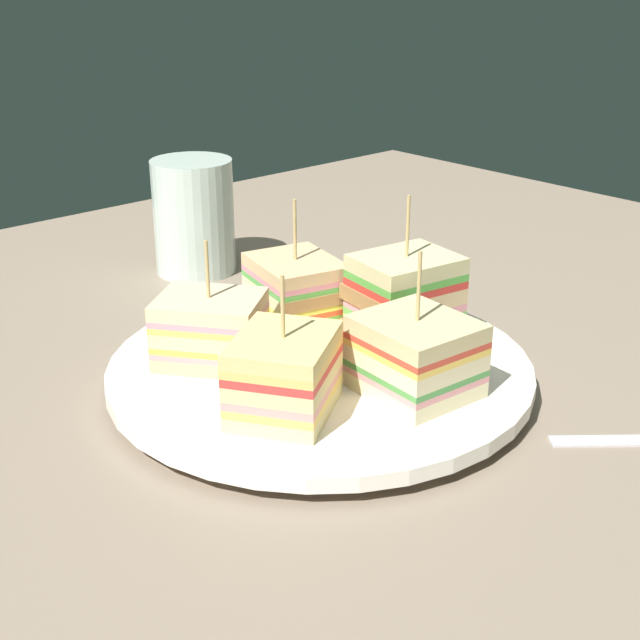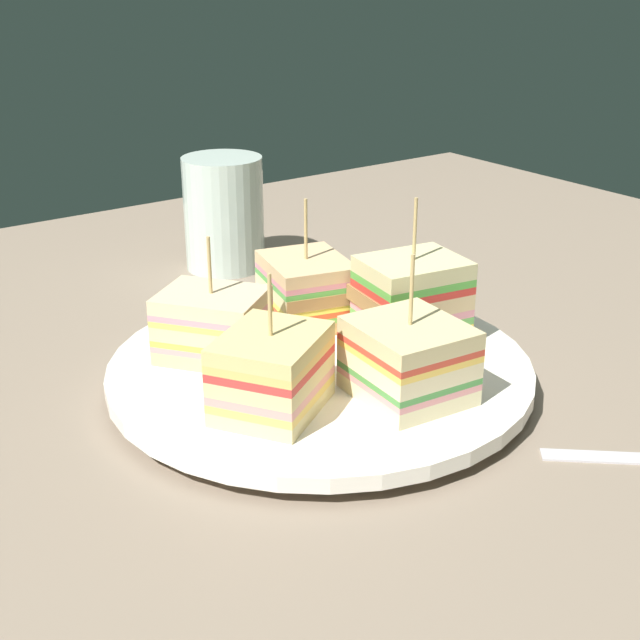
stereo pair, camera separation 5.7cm
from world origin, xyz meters
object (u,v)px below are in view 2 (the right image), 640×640
at_px(sandwich_wedge_0, 213,325).
at_px(sandwich_wedge_3, 411,301).
at_px(sandwich_wedge_1, 272,373).
at_px(sandwich_wedge_2, 408,360).
at_px(sandwich_wedge_4, 306,290).
at_px(plate, 320,371).
at_px(drinking_glass, 224,221).

bearing_deg(sandwich_wedge_0, sandwich_wedge_3, 28.01).
relative_size(sandwich_wedge_1, sandwich_wedge_2, 0.94).
bearing_deg(sandwich_wedge_4, sandwich_wedge_3, 41.10).
bearing_deg(sandwich_wedge_1, sandwich_wedge_0, 51.27).
xyz_separation_m(plate, sandwich_wedge_2, (0.02, -0.07, 0.03)).
relative_size(plate, sandwich_wedge_4, 3.06).
xyz_separation_m(sandwich_wedge_0, sandwich_wedge_1, (-0.01, -0.09, 0.00)).
distance_m(sandwich_wedge_1, drinking_glass, 0.31).
distance_m(plate, sandwich_wedge_4, 0.08).
height_order(plate, sandwich_wedge_4, sandwich_wedge_4).
distance_m(plate, sandwich_wedge_0, 0.08).
distance_m(sandwich_wedge_4, drinking_glass, 0.19).
distance_m(sandwich_wedge_0, sandwich_wedge_2, 0.14).
bearing_deg(sandwich_wedge_2, sandwich_wedge_0, 34.66).
bearing_deg(sandwich_wedge_4, sandwich_wedge_2, 5.88).
distance_m(plate, sandwich_wedge_3, 0.08).
height_order(sandwich_wedge_0, sandwich_wedge_1, sandwich_wedge_1).
bearing_deg(sandwich_wedge_3, sandwich_wedge_4, -53.37).
relative_size(sandwich_wedge_2, sandwich_wedge_3, 0.89).
bearing_deg(drinking_glass, plate, -106.11).
xyz_separation_m(sandwich_wedge_2, drinking_glass, (0.06, 0.32, 0.00)).
height_order(plate, sandwich_wedge_0, sandwich_wedge_0).
height_order(sandwich_wedge_0, sandwich_wedge_4, sandwich_wedge_4).
distance_m(sandwich_wedge_0, sandwich_wedge_1, 0.09).
relative_size(sandwich_wedge_3, sandwich_wedge_4, 1.11).
xyz_separation_m(sandwich_wedge_0, sandwich_wedge_3, (0.12, -0.06, 0.01)).
relative_size(plate, sandwich_wedge_1, 3.27).
bearing_deg(plate, drinking_glass, 73.89).
distance_m(plate, sandwich_wedge_1, 0.08).
relative_size(sandwich_wedge_0, sandwich_wedge_3, 0.83).
relative_size(sandwich_wedge_0, sandwich_wedge_1, 0.99).
height_order(sandwich_wedge_4, drinking_glass, sandwich_wedge_4).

